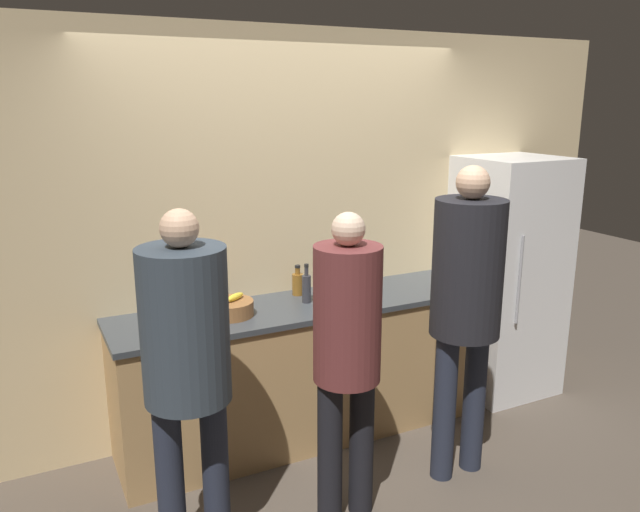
# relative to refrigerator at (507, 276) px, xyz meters

# --- Properties ---
(ground_plane) EXTENTS (14.00, 14.00, 0.00)m
(ground_plane) POSITION_rel_refrigerator_xyz_m (-1.63, -0.31, -0.88)
(ground_plane) COLOR #4C4238
(wall_back) EXTENTS (5.20, 0.06, 2.60)m
(wall_back) POSITION_rel_refrigerator_xyz_m (-1.63, 0.34, 0.42)
(wall_back) COLOR #D6BC8C
(wall_back) RESTS_ON ground_plane
(counter) EXTENTS (2.44, 0.63, 0.91)m
(counter) POSITION_rel_refrigerator_xyz_m (-1.63, 0.04, -0.42)
(counter) COLOR tan
(counter) RESTS_ON ground_plane
(refrigerator) EXTENTS (0.68, 0.67, 1.76)m
(refrigerator) POSITION_rel_refrigerator_xyz_m (0.00, 0.00, 0.00)
(refrigerator) COLOR white
(refrigerator) RESTS_ON ground_plane
(person_left) EXTENTS (0.40, 0.40, 1.71)m
(person_left) POSITION_rel_refrigerator_xyz_m (-2.59, -0.74, 0.17)
(person_left) COLOR #232838
(person_left) RESTS_ON ground_plane
(person_center) EXTENTS (0.34, 0.34, 1.64)m
(person_center) POSITION_rel_refrigerator_xyz_m (-1.80, -0.82, 0.09)
(person_center) COLOR black
(person_center) RESTS_ON ground_plane
(person_right) EXTENTS (0.39, 0.39, 1.82)m
(person_right) POSITION_rel_refrigerator_xyz_m (-1.02, -0.76, 0.24)
(person_right) COLOR #232838
(person_right) RESTS_ON ground_plane
(fruit_bowl) EXTENTS (0.28, 0.28, 0.13)m
(fruit_bowl) POSITION_rel_refrigerator_xyz_m (-2.13, 0.01, 0.08)
(fruit_bowl) COLOR brown
(fruit_bowl) RESTS_ON counter
(utensil_crock) EXTENTS (0.12, 0.12, 0.30)m
(utensil_crock) POSITION_rel_refrigerator_xyz_m (-1.28, 0.13, 0.10)
(utensil_crock) COLOR #3D424C
(utensil_crock) RESTS_ON counter
(bottle_dark) EXTENTS (0.06, 0.06, 0.25)m
(bottle_dark) POSITION_rel_refrigerator_xyz_m (-1.62, 0.04, 0.13)
(bottle_dark) COLOR #333338
(bottle_dark) RESTS_ON counter
(bottle_amber) EXTENTS (0.07, 0.07, 0.20)m
(bottle_amber) POSITION_rel_refrigerator_xyz_m (-1.61, 0.20, 0.11)
(bottle_amber) COLOR brown
(bottle_amber) RESTS_ON counter
(cup_yellow) EXTENTS (0.08, 0.08, 0.10)m
(cup_yellow) POSITION_rel_refrigerator_xyz_m (-0.58, -0.13, 0.08)
(cup_yellow) COLOR gold
(cup_yellow) RESTS_ON counter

